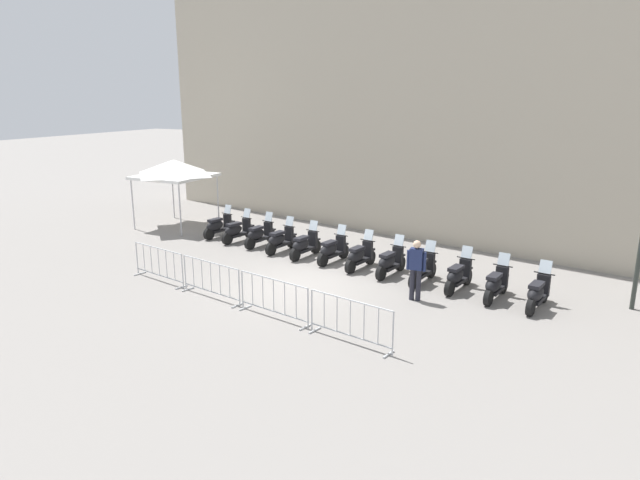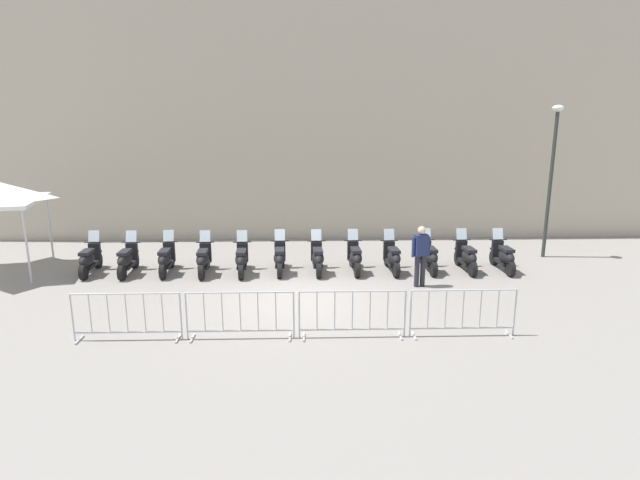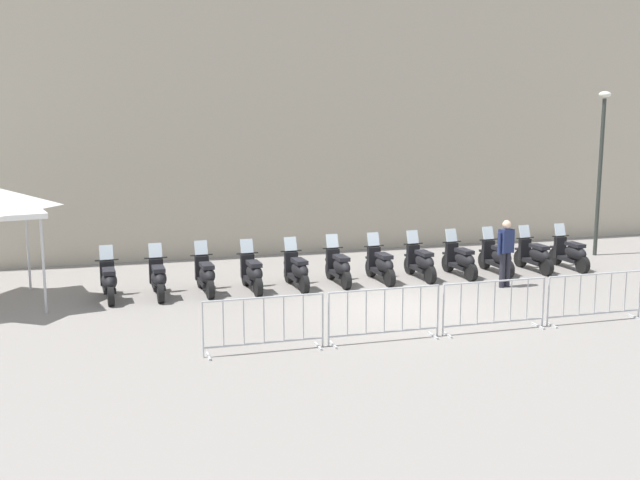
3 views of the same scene
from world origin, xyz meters
name	(u,v)px [view 2 (image 2 of 3)]	position (x,y,z in m)	size (l,w,h in m)	color
ground_plane	(298,301)	(0.00, 0.00, 0.00)	(120.00, 120.00, 0.00)	gray
building_facade	(298,62)	(1.70, 8.08, 6.70)	(28.00, 2.40, 13.40)	#B2A893
motorcycle_0	(89,260)	(-5.66, 3.78, 0.45)	(0.64, 1.72, 1.24)	black
motorcycle_1	(127,260)	(-4.55, 3.49, 0.45)	(0.67, 1.71, 1.24)	black
motorcycle_2	(166,259)	(-3.41, 3.30, 0.45)	(0.64, 1.72, 1.24)	black
motorcycle_3	(204,260)	(-2.30, 2.97, 0.45)	(0.64, 1.72, 1.24)	black
motorcycle_4	(242,260)	(-1.18, 2.72, 0.45)	(0.63, 1.72, 1.24)	black
motorcycle_5	(280,258)	(-0.04, 2.58, 0.45)	(0.66, 1.72, 1.24)	black
motorcycle_6	(317,258)	(1.08, 2.31, 0.45)	(0.64, 1.72, 1.24)	black
motorcycle_7	(355,258)	(2.21, 2.10, 0.45)	(0.65, 1.72, 1.24)	black
motorcycle_8	(392,258)	(3.32, 1.82, 0.45)	(0.63, 1.72, 1.24)	black
motorcycle_9	(429,257)	(4.46, 1.64, 0.45)	(0.66, 1.72, 1.24)	black
motorcycle_10	(467,257)	(5.57, 1.36, 0.45)	(0.64, 1.72, 1.24)	black
motorcycle_11	(504,257)	(6.69, 1.12, 0.45)	(0.65, 1.72, 1.24)	black
barrier_segment_0	(127,317)	(-4.00, -1.52, 0.53)	(2.27, 0.87, 1.07)	#B2B5B7
barrier_segment_1	(240,316)	(-1.65, -2.01, 0.53)	(2.27, 0.87, 1.07)	#B2B5B7
barrier_segment_2	(352,314)	(0.70, -2.51, 0.53)	(2.27, 0.87, 1.07)	#B2B5B7
barrier_segment_3	(463,313)	(3.04, -3.00, 0.53)	(2.27, 0.87, 1.07)	#B2B5B7
street_lamp	(552,166)	(9.00, 2.29, 3.09)	(0.36, 0.36, 5.03)	#2D332D
officer_near_row_end	(421,253)	(3.56, 0.36, 0.98)	(0.55, 0.23, 1.73)	#23232D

